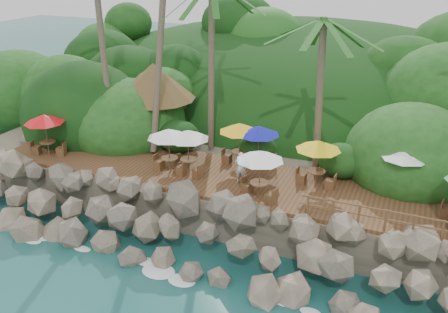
% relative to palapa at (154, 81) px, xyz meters
% --- Properties ---
extents(ground, '(140.00, 140.00, 0.00)m').
position_rel_palapa_xyz_m(ground, '(6.34, -10.00, -5.79)').
color(ground, '#19514F').
rests_on(ground, ground).
extents(land_base, '(32.00, 25.20, 2.10)m').
position_rel_palapa_xyz_m(land_base, '(6.34, 6.00, -4.74)').
color(land_base, gray).
rests_on(land_base, ground).
extents(jungle_hill, '(44.80, 28.00, 15.40)m').
position_rel_palapa_xyz_m(jungle_hill, '(6.34, 13.50, -5.79)').
color(jungle_hill, '#143811').
rests_on(jungle_hill, ground).
extents(seawall, '(29.00, 4.00, 2.30)m').
position_rel_palapa_xyz_m(seawall, '(6.34, -8.00, -4.64)').
color(seawall, gray).
rests_on(seawall, ground).
extents(terrace, '(26.00, 5.00, 0.20)m').
position_rel_palapa_xyz_m(terrace, '(6.34, -4.00, -3.59)').
color(terrace, brown).
rests_on(terrace, land_base).
extents(jungle_foliage, '(44.00, 16.00, 12.00)m').
position_rel_palapa_xyz_m(jungle_foliage, '(6.34, 5.00, -5.79)').
color(jungle_foliage, '#143811').
rests_on(jungle_foliage, ground).
extents(foam_line, '(25.20, 0.80, 0.06)m').
position_rel_palapa_xyz_m(foam_line, '(6.34, -9.70, -5.76)').
color(foam_line, white).
rests_on(foam_line, ground).
extents(palapa, '(5.11, 5.11, 4.60)m').
position_rel_palapa_xyz_m(palapa, '(0.00, 0.00, 0.00)').
color(palapa, brown).
rests_on(palapa, ground).
extents(dining_clusters, '(24.44, 5.44, 2.43)m').
position_rel_palapa_xyz_m(dining_clusters, '(8.89, -4.02, -1.47)').
color(dining_clusters, brown).
rests_on(dining_clusters, terrace).
extents(railing, '(6.10, 0.10, 1.00)m').
position_rel_palapa_xyz_m(railing, '(14.11, -6.35, -2.88)').
color(railing, brown).
rests_on(railing, terrace).
extents(waiter, '(0.66, 0.50, 1.63)m').
position_rel_palapa_xyz_m(waiter, '(7.40, -4.34, -2.67)').
color(waiter, silver).
rests_on(waiter, terrace).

